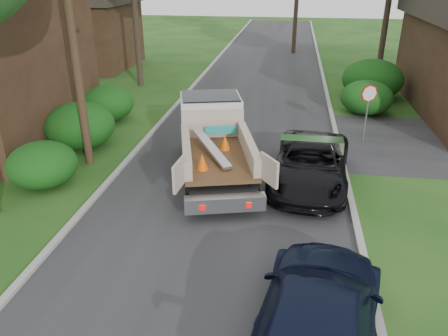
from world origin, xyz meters
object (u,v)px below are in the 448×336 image
object	(u,v)px
navy_suv	(316,321)
stop_sign	(368,101)
flatbed_truck	(213,133)
black_pickup	(311,164)
house_left_far	(81,24)
utility_pole	(70,22)

from	to	relation	value
navy_suv	stop_sign	bearing A→B (deg)	-92.06
navy_suv	flatbed_truck	bearing A→B (deg)	-58.00
stop_sign	navy_suv	world-z (taller)	stop_sign
black_pickup	house_left_far	bearing A→B (deg)	138.72
stop_sign	black_pickup	world-z (taller)	stop_sign
house_left_far	black_pickup	bearing A→B (deg)	-47.04
black_pickup	navy_suv	world-z (taller)	navy_suv
flatbed_truck	navy_suv	world-z (taller)	flatbed_truck
house_left_far	flatbed_truck	distance (m)	20.96
house_left_far	black_pickup	world-z (taller)	house_left_far
stop_sign	house_left_far	world-z (taller)	house_left_far
flatbed_truck	navy_suv	distance (m)	9.11
utility_pole	navy_suv	bearing A→B (deg)	-44.10
flatbed_truck	black_pickup	bearing A→B (deg)	-30.19
black_pickup	navy_suv	distance (m)	7.46
utility_pole	flatbed_truck	world-z (taller)	utility_pole
stop_sign	black_pickup	distance (m)	5.20
utility_pole	black_pickup	xyz separation A→B (m)	(8.28, -0.48, -4.43)
house_left_far	black_pickup	xyz separation A→B (m)	(16.30, -17.50, -2.30)
flatbed_truck	navy_suv	size ratio (longest dim) A/B	1.20
black_pickup	navy_suv	bearing A→B (deg)	-84.91
stop_sign	house_left_far	distance (m)	22.81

